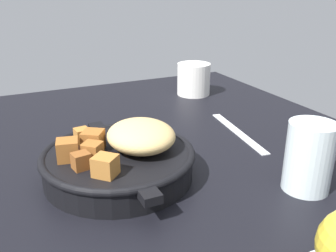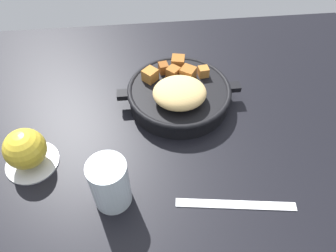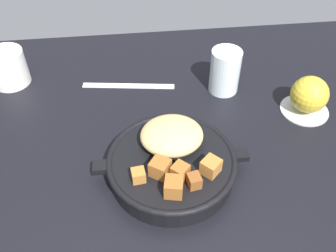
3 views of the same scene
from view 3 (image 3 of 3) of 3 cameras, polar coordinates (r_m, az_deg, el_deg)
name	(u,v)px [view 3 (image 3 of 3)]	position (r cm, az deg, el deg)	size (l,w,h in cm)	color
ground_plane	(178,145)	(73.46, 1.61, -2.87)	(109.88, 83.31, 2.40)	black
cast_iron_skillet	(172,161)	(65.02, 0.59, -5.34)	(27.07, 22.77, 8.32)	black
saucer_plate	(304,110)	(83.76, 20.20, 2.38)	(10.05, 10.05, 0.60)	#B7BABF
red_apple	(309,95)	(81.24, 20.91, 4.54)	(7.67, 7.67, 7.67)	gold
butter_knife	(128,86)	(85.61, -6.10, 6.20)	(20.93, 1.60, 0.36)	silver
water_glass_tall	(225,71)	(82.37, 8.74, 8.33)	(6.56, 6.56, 9.90)	silver
ceramic_mug_white	(8,68)	(91.53, -23.40, 8.24)	(8.35, 8.35, 7.98)	silver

